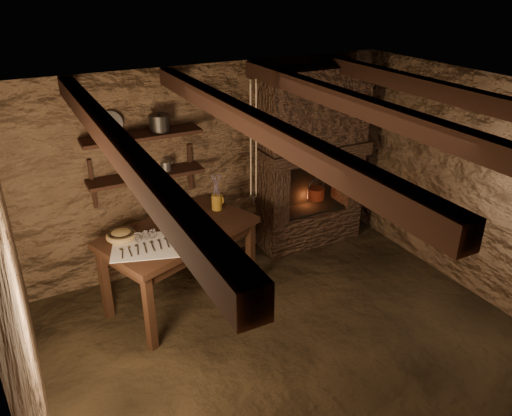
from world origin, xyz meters
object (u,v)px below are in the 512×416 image
work_table (181,263)px  stoneware_jug (217,195)px  wooden_bowl (121,236)px  iron_stockpot (160,124)px  red_pot (316,193)px

work_table → stoneware_jug: (0.55, 0.25, 0.59)m
wooden_bowl → iron_stockpot: size_ratio=1.45×
iron_stockpot → red_pot: (1.96, -0.12, -1.14)m
iron_stockpot → work_table: bearing=-97.0°
wooden_bowl → stoneware_jug: bearing=9.6°
work_table → wooden_bowl: (-0.57, 0.06, 0.45)m
stoneware_jug → iron_stockpot: 0.98m
iron_stockpot → wooden_bowl: bearing=-140.5°
work_table → red_pot: (2.03, 0.47, 0.23)m
wooden_bowl → iron_stockpot: bearing=39.5°
work_table → iron_stockpot: iron_stockpot is taller
wooden_bowl → red_pot: (2.60, 0.41, -0.22)m
red_pot → wooden_bowl: bearing=-171.1°
wooden_bowl → red_pot: 2.64m
stoneware_jug → red_pot: size_ratio=0.76×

